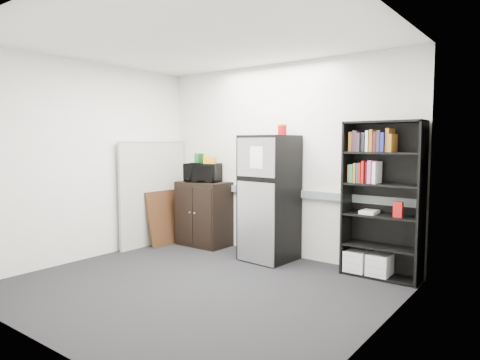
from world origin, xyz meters
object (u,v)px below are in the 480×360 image
at_px(cubicle_partition, 154,193).
at_px(refrigerator, 269,198).
at_px(cabinet, 204,214).
at_px(bookshelf, 381,196).
at_px(microwave, 203,173).

relative_size(cubicle_partition, refrigerator, 0.95).
bearing_deg(cabinet, refrigerator, -3.63).
relative_size(bookshelf, cabinet, 1.86).
distance_m(bookshelf, cabinet, 2.78).
distance_m(microwave, refrigerator, 1.30).
distance_m(cubicle_partition, microwave, 0.85).
bearing_deg(microwave, bookshelf, -17.58).
height_order(bookshelf, microwave, bookshelf).
bearing_deg(bookshelf, refrigerator, -174.35).
xyz_separation_m(cubicle_partition, cabinet, (0.67, 0.42, -0.32)).
bearing_deg(cubicle_partition, bookshelf, 8.13).
height_order(cubicle_partition, cabinet, cubicle_partition).
bearing_deg(refrigerator, cubicle_partition, -165.36).
relative_size(bookshelf, microwave, 3.57).
height_order(bookshelf, refrigerator, bookshelf).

